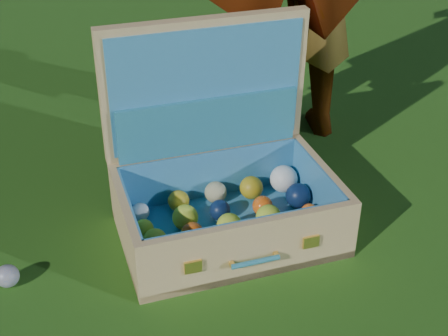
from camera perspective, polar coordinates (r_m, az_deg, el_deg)
ground at (r=1.84m, az=4.28°, el=-9.18°), size 60.00×60.00×0.00m
stray_ball at (r=1.86m, az=-19.19°, el=-9.31°), size 0.07×0.07×0.07m
suitcase at (r=1.92m, az=-0.34°, el=-0.72°), size 0.72×0.57×0.63m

